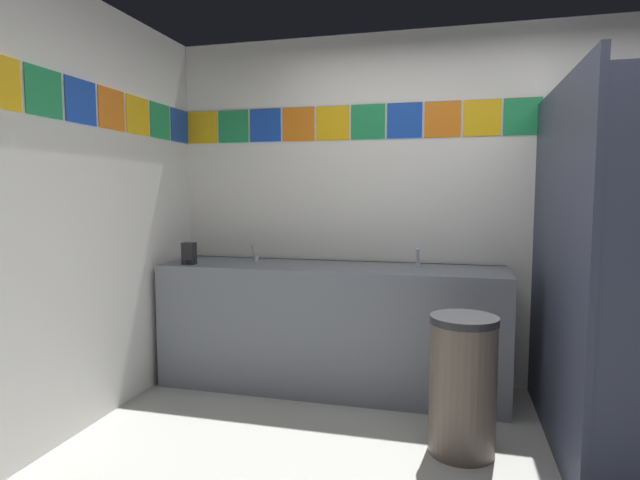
% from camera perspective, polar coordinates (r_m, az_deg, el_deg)
% --- Properties ---
extents(wall_back, '(4.32, 0.09, 2.58)m').
position_cam_1_polar(wall_back, '(3.90, 15.21, 3.37)').
color(wall_back, white).
rests_on(wall_back, ground_plane).
extents(wall_side, '(0.09, 3.07, 2.58)m').
position_cam_1_polar(wall_side, '(3.16, -28.37, 2.55)').
color(wall_side, white).
rests_on(wall_side, ground_plane).
extents(vanity_counter, '(2.44, 0.62, 0.89)m').
position_cam_1_polar(vanity_counter, '(3.77, 1.14, -9.47)').
color(vanity_counter, slate).
rests_on(vanity_counter, ground_plane).
extents(faucet_left, '(0.04, 0.10, 0.14)m').
position_cam_1_polar(faucet_left, '(3.94, -7.22, -1.59)').
color(faucet_left, silver).
rests_on(faucet_left, vanity_counter).
extents(faucet_right, '(0.04, 0.10, 0.14)m').
position_cam_1_polar(faucet_right, '(3.68, 10.79, -2.13)').
color(faucet_right, silver).
rests_on(faucet_right, vanity_counter).
extents(soap_dispenser, '(0.09, 0.09, 0.16)m').
position_cam_1_polar(soap_dispenser, '(3.86, -14.30, -1.46)').
color(soap_dispenser, black).
rests_on(soap_dispenser, vanity_counter).
extents(stall_divider, '(0.92, 1.55, 2.02)m').
position_cam_1_polar(stall_divider, '(2.94, 28.70, -3.29)').
color(stall_divider, '#33384C').
rests_on(stall_divider, ground_plane).
extents(trash_bin, '(0.36, 0.36, 0.76)m').
position_cam_1_polar(trash_bin, '(2.99, 15.51, -15.17)').
color(trash_bin, brown).
rests_on(trash_bin, ground_plane).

